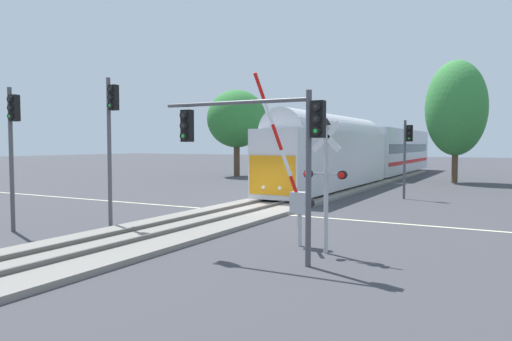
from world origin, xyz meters
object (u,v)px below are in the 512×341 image
(crossing_gate_near, at_px, (296,188))
(traffic_signal_near_left, at_px, (12,135))
(crossing_signal_mast, at_px, (326,171))
(traffic_signal_near_right, at_px, (261,134))
(pine_left_background, at_px, (237,119))
(elm_centre_background, at_px, (456,108))
(traffic_signal_median, at_px, (111,128))
(commuter_train, at_px, (369,151))
(traffic_signal_far_side, at_px, (407,146))

(crossing_gate_near, relative_size, traffic_signal_near_left, 1.05)
(crossing_signal_mast, height_order, traffic_signal_near_right, traffic_signal_near_right)
(pine_left_background, distance_m, elm_centre_background, 21.12)
(traffic_signal_near_right, distance_m, traffic_signal_near_left, 10.47)
(crossing_gate_near, relative_size, traffic_signal_median, 0.97)
(crossing_gate_near, height_order, traffic_signal_near_left, crossing_gate_near)
(traffic_signal_near_right, xyz_separation_m, traffic_signal_median, (-7.73, 1.83, 0.36))
(elm_centre_background, bearing_deg, commuter_train, -164.72)
(traffic_signal_far_side, bearing_deg, commuter_train, 114.36)
(pine_left_background, bearing_deg, commuter_train, -0.25)
(elm_centre_background, bearing_deg, crossing_signal_mast, -90.92)
(commuter_train, bearing_deg, traffic_signal_near_left, -99.59)
(crossing_signal_mast, relative_size, traffic_signal_near_right, 0.80)
(crossing_gate_near, bearing_deg, traffic_signal_near_left, -164.52)
(crossing_signal_mast, height_order, traffic_signal_near_left, traffic_signal_near_left)
(traffic_signal_far_side, xyz_separation_m, traffic_signal_near_left, (-11.06, -18.45, 0.47))
(traffic_signal_near_right, bearing_deg, commuter_train, 99.59)
(traffic_signal_near_right, height_order, pine_left_background, pine_left_background)
(traffic_signal_far_side, distance_m, traffic_signal_median, 18.12)
(traffic_signal_far_side, distance_m, traffic_signal_near_left, 21.51)
(pine_left_background, bearing_deg, traffic_signal_median, -68.34)
(traffic_signal_near_right, xyz_separation_m, traffic_signal_near_left, (-10.46, -0.55, 0.05))
(traffic_signal_median, xyz_separation_m, elm_centre_background, (9.55, 30.76, 2.46))
(traffic_signal_near_left, distance_m, elm_centre_background, 35.44)
(commuter_train, bearing_deg, traffic_signal_median, -95.05)
(commuter_train, height_order, traffic_signal_far_side, commuter_train)
(crossing_signal_mast, relative_size, pine_left_background, 0.47)
(traffic_signal_near_right, distance_m, traffic_signal_far_side, 17.91)
(crossing_gate_near, distance_m, traffic_signal_far_side, 15.60)
(traffic_signal_median, height_order, traffic_signal_near_left, traffic_signal_median)
(crossing_gate_near, relative_size, elm_centre_background, 0.55)
(traffic_signal_median, bearing_deg, crossing_signal_mast, -0.46)
(traffic_signal_near_left, bearing_deg, traffic_signal_median, 41.13)
(commuter_train, relative_size, traffic_signal_median, 7.07)
(traffic_signal_near_right, xyz_separation_m, pine_left_background, (-19.21, 30.73, 2.32))
(crossing_gate_near, xyz_separation_m, crossing_signal_mast, (1.27, -0.60, 0.64))
(commuter_train, xyz_separation_m, crossing_signal_mast, (6.51, -28.92, -0.24))
(traffic_signal_median, bearing_deg, elm_centre_background, 72.75)
(crossing_signal_mast, distance_m, traffic_signal_near_left, 12.06)
(traffic_signal_near_left, bearing_deg, elm_centre_background, 69.67)
(commuter_train, height_order, crossing_gate_near, crossing_gate_near)
(traffic_signal_near_right, xyz_separation_m, elm_centre_background, (1.82, 32.59, 2.82))
(traffic_signal_median, bearing_deg, pine_left_background, 111.66)
(traffic_signal_median, height_order, pine_left_background, pine_left_background)
(crossing_signal_mast, xyz_separation_m, elm_centre_background, (0.49, 30.83, 3.93))
(crossing_gate_near, relative_size, pine_left_background, 0.65)
(traffic_signal_median, xyz_separation_m, traffic_signal_near_left, (-2.73, -2.38, -0.30))
(traffic_signal_near_right, distance_m, pine_left_background, 36.32)
(commuter_train, bearing_deg, pine_left_background, 179.75)
(traffic_signal_far_side, xyz_separation_m, elm_centre_background, (1.22, 14.69, 3.24))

